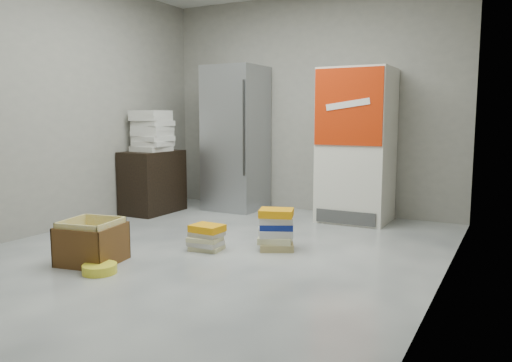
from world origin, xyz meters
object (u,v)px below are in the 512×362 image
object	(u,v)px
wood_shelf	(153,182)
cardboard_box	(92,245)
steel_fridge	(236,139)
coke_cooler	(356,145)
phonebook_stack_main	(276,229)

from	to	relation	value
wood_shelf	cardboard_box	xyz separation A→B (m)	(1.01, -2.03, -0.25)
steel_fridge	cardboard_box	xyz separation A→B (m)	(0.18, -2.76, -0.80)
coke_cooler	phonebook_stack_main	size ratio (longest dim) A/B	4.38
coke_cooler	cardboard_box	distance (m)	3.21
coke_cooler	cardboard_box	xyz separation A→B (m)	(-1.47, -2.76, -0.75)
steel_fridge	coke_cooler	xyz separation A→B (m)	(1.65, -0.01, -0.05)
steel_fridge	wood_shelf	distance (m)	1.23
coke_cooler	wood_shelf	bearing A→B (deg)	-163.72
steel_fridge	coke_cooler	bearing A→B (deg)	-0.18
steel_fridge	coke_cooler	size ratio (longest dim) A/B	1.06
steel_fridge	wood_shelf	size ratio (longest dim) A/B	2.37
steel_fridge	phonebook_stack_main	size ratio (longest dim) A/B	4.63
phonebook_stack_main	cardboard_box	size ratio (longest dim) A/B	0.76
steel_fridge	phonebook_stack_main	distance (m)	2.27
wood_shelf	phonebook_stack_main	world-z (taller)	wood_shelf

